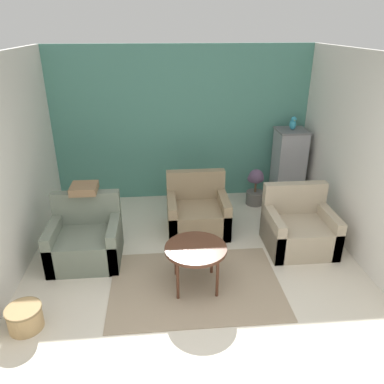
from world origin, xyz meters
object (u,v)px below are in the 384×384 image
(armchair_left, at_px, (86,241))
(armchair_right, at_px, (299,229))
(coffee_table, at_px, (196,251))
(birdcage, at_px, (288,166))
(armchair_middle, at_px, (197,213))
(wicker_basket, at_px, (25,317))
(potted_plant, at_px, (255,187))
(parrot, at_px, (293,123))

(armchair_left, xyz_separation_m, armchair_right, (2.84, 0.04, 0.00))
(coffee_table, xyz_separation_m, birdcage, (1.80, 2.21, 0.15))
(armchair_right, distance_m, armchair_middle, 1.45)
(armchair_left, distance_m, armchair_middle, 1.64)
(birdcage, relative_size, wicker_basket, 3.51)
(birdcage, xyz_separation_m, wicker_basket, (-3.58, -2.73, -0.49))
(armchair_middle, distance_m, potted_plant, 1.31)
(armchair_middle, bearing_deg, armchair_right, -24.40)
(armchair_left, bearing_deg, coffee_table, -26.80)
(armchair_left, xyz_separation_m, wicker_basket, (-0.43, -1.20, -0.13))
(parrot, distance_m, potted_plant, 1.20)
(armchair_middle, bearing_deg, wicker_basket, -136.59)
(armchair_left, bearing_deg, armchair_middle, 22.85)
(parrot, relative_size, wicker_basket, 0.62)
(armchair_left, height_order, parrot, parrot)
(coffee_table, relative_size, armchair_right, 0.81)
(armchair_left, bearing_deg, potted_plant, 28.63)
(coffee_table, distance_m, armchair_right, 1.66)
(armchair_middle, height_order, birdcage, birdcage)
(parrot, relative_size, potted_plant, 0.36)
(armchair_left, height_order, birdcage, birdcage)
(coffee_table, bearing_deg, armchair_middle, 83.15)
(armchair_right, bearing_deg, wicker_basket, -159.29)
(birdcage, bearing_deg, coffee_table, -129.05)
(coffee_table, xyz_separation_m, potted_plant, (1.22, 2.09, -0.18))
(parrot, bearing_deg, armchair_right, -101.84)
(armchair_middle, height_order, wicker_basket, armchair_middle)
(birdcage, bearing_deg, armchair_left, -154.10)
(parrot, xyz_separation_m, potted_plant, (-0.58, -0.13, -1.05))
(armchair_right, height_order, birdcage, birdcage)
(potted_plant, bearing_deg, wicker_basket, -139.07)
(coffee_table, height_order, armchair_middle, armchair_middle)
(wicker_basket, bearing_deg, potted_plant, 40.93)
(coffee_table, relative_size, parrot, 3.18)
(coffee_table, xyz_separation_m, armchair_left, (-1.36, 0.68, -0.21))
(coffee_table, distance_m, armchair_middle, 1.35)
(birdcage, bearing_deg, wicker_basket, -142.68)
(coffee_table, xyz_separation_m, armchair_right, (1.48, 0.72, -0.21))
(armchair_middle, bearing_deg, armchair_left, -157.15)
(armchair_left, bearing_deg, birdcage, 25.90)
(coffee_table, xyz_separation_m, parrot, (1.80, 2.22, 0.87))
(armchair_middle, bearing_deg, coffee_table, -96.85)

